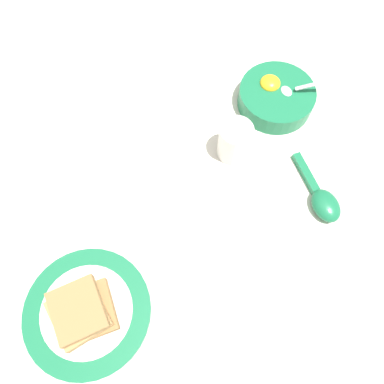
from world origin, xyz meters
name	(u,v)px	position (x,y,z in m)	size (l,w,h in m)	color
ground_plane	(200,210)	(0.00, 0.00, 0.00)	(3.00, 3.00, 0.00)	silver
egg_bowl	(276,97)	(0.14, -0.24, 0.02)	(0.15, 0.15, 0.07)	#196B42
toast_plate	(87,312)	(-0.08, 0.24, 0.01)	(0.20, 0.20, 0.01)	#196B42
toast_sandwich	(82,312)	(-0.08, 0.24, 0.04)	(0.09, 0.09, 0.06)	#9E7042
soup_spoon	(322,200)	(-0.08, -0.20, 0.01)	(0.15, 0.05, 0.03)	#196B42
drinking_cup	(235,141)	(0.08, -0.11, 0.04)	(0.06, 0.06, 0.08)	silver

